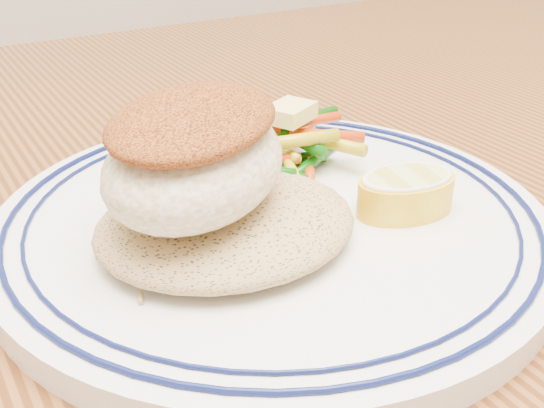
{
  "coord_description": "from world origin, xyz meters",
  "views": [
    {
      "loc": [
        -0.17,
        -0.31,
        0.94
      ],
      "look_at": [
        -0.01,
        -0.04,
        0.77
      ],
      "focal_mm": 45.0,
      "sensor_mm": 36.0,
      "label": 1
    }
  ],
  "objects": [
    {
      "name": "rice_pilaf",
      "position": [
        -0.04,
        -0.05,
        0.78
      ],
      "size": [
        0.13,
        0.11,
        0.02
      ],
      "primitive_type": "ellipsoid",
      "color": "#A18250",
      "rests_on": "plate"
    },
    {
      "name": "plate",
      "position": [
        -0.01,
        -0.04,
        0.76
      ],
      "size": [
        0.29,
        0.29,
        0.02
      ],
      "color": "silver",
      "rests_on": "dining_table"
    },
    {
      "name": "lemon_wedge",
      "position": [
        0.05,
        -0.07,
        0.78
      ],
      "size": [
        0.06,
        0.06,
        0.02
      ],
      "color": "yellow",
      "rests_on": "plate"
    },
    {
      "name": "butter_pat",
      "position": [
        0.04,
        0.01,
        0.8
      ],
      "size": [
        0.03,
        0.03,
        0.01
      ],
      "primitive_type": "cube",
      "rotation": [
        0.0,
        0.0,
        0.45
      ],
      "color": "#F6E978",
      "rests_on": "vegetable_pile"
    },
    {
      "name": "vegetable_pile",
      "position": [
        0.03,
        0.01,
        0.78
      ],
      "size": [
        0.11,
        0.09,
        0.03
      ],
      "color": "#0C4C09",
      "rests_on": "plate"
    },
    {
      "name": "dining_table",
      "position": [
        0.0,
        0.0,
        0.65
      ],
      "size": [
        1.5,
        0.9,
        0.75
      ],
      "color": "#4D260F",
      "rests_on": "ground"
    },
    {
      "name": "fish_fillet",
      "position": [
        -0.05,
        -0.05,
        0.81
      ],
      "size": [
        0.13,
        0.13,
        0.06
      ],
      "color": "beige",
      "rests_on": "rice_pilaf"
    }
  ]
}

